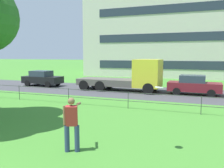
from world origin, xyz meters
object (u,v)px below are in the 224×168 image
Objects in this scene: car_black_center at (42,78)px; car_maroon_left at (194,85)px; person_thrower at (72,123)px; frisbee at (159,87)px; apartment_building_background at (207,26)px; flatbed_truck_right at (131,77)px.

car_black_center and car_maroon_left have the same top height.
person_thrower is 2.99m from frisbee.
apartment_building_background reaches higher than person_thrower.
person_thrower reaches higher than car_maroon_left.
apartment_building_background reaches higher than flatbed_truck_right.
flatbed_truck_right reaches higher than car_maroon_left.
flatbed_truck_right is 0.21× the size of apartment_building_background.
car_black_center is 9.44m from flatbed_truck_right.
car_black_center is 0.12× the size of apartment_building_background.
person_thrower is 13.27m from flatbed_truck_right.
person_thrower is at bearing -49.80° from car_black_center.
flatbed_truck_right is 21.55m from apartment_building_background.
apartment_building_background is (6.00, 19.73, 6.23)m from flatbed_truck_right.
car_black_center is at bearing 178.28° from flatbed_truck_right.
apartment_building_background reaches higher than car_maroon_left.
car_black_center is 0.55× the size of flatbed_truck_right.
person_thrower is at bearing -97.08° from apartment_building_background.
flatbed_truck_right is at bearing 110.35° from frisbee.
car_black_center is (-13.91, 12.39, -1.30)m from frisbee.
flatbed_truck_right is at bearing -180.00° from car_maroon_left.
car_maroon_left is at bearing -1.11° from car_black_center.
frisbee is 12.19m from car_maroon_left.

